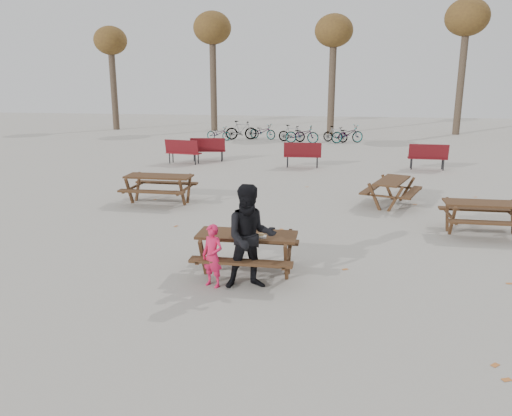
% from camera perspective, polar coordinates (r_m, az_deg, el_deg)
% --- Properties ---
extents(ground, '(80.00, 80.00, 0.00)m').
position_cam_1_polar(ground, '(9.32, -1.01, -7.50)').
color(ground, gray).
rests_on(ground, ground).
extents(main_picnic_table, '(1.80, 1.45, 0.78)m').
position_cam_1_polar(main_picnic_table, '(9.12, -1.03, -4.08)').
color(main_picnic_table, '#342212').
rests_on(main_picnic_table, ground).
extents(food_tray, '(0.18, 0.11, 0.03)m').
position_cam_1_polar(food_tray, '(8.84, 0.58, -3.29)').
color(food_tray, white).
rests_on(food_tray, main_picnic_table).
extents(bread_roll, '(0.14, 0.06, 0.05)m').
position_cam_1_polar(bread_roll, '(8.82, 0.58, -3.02)').
color(bread_roll, tan).
rests_on(bread_roll, food_tray).
extents(soda_bottle, '(0.07, 0.07, 0.17)m').
position_cam_1_polar(soda_bottle, '(8.90, -2.05, -2.80)').
color(soda_bottle, silver).
rests_on(soda_bottle, main_picnic_table).
extents(child, '(0.47, 0.40, 1.11)m').
position_cam_1_polar(child, '(8.63, -4.98, -5.47)').
color(child, '#DB1B4C').
rests_on(child, ground).
extents(adult, '(1.05, 0.92, 1.82)m').
position_cam_1_polar(adult, '(8.43, -0.64, -3.35)').
color(adult, black).
rests_on(adult, ground).
extents(picnic_table_east, '(1.76, 1.42, 0.76)m').
position_cam_1_polar(picnic_table_east, '(12.63, 24.51, -1.08)').
color(picnic_table_east, '#342212').
rests_on(picnic_table_east, ground).
extents(picnic_table_north, '(1.90, 1.54, 0.81)m').
position_cam_1_polar(picnic_table_north, '(14.66, -10.97, 2.12)').
color(picnic_table_north, '#342212').
rests_on(picnic_table_north, ground).
extents(picnic_table_far, '(1.87, 2.08, 0.74)m').
position_cam_1_polar(picnic_table_far, '(14.66, 15.20, 1.73)').
color(picnic_table_far, '#342212').
rests_on(picnic_table_far, ground).
extents(park_bench_row, '(11.53, 1.56, 1.03)m').
position_cam_1_polar(park_bench_row, '(20.80, 2.44, 6.32)').
color(park_bench_row, maroon).
rests_on(park_bench_row, ground).
extents(bicycle_row, '(9.18, 2.51, 1.11)m').
position_cam_1_polar(bicycle_row, '(28.91, 3.61, 8.57)').
color(bicycle_row, black).
rests_on(bicycle_row, ground).
extents(tree_row, '(32.17, 3.52, 8.26)m').
position_cam_1_polar(tree_row, '(33.76, 8.71, 19.00)').
color(tree_row, '#382B21').
rests_on(tree_row, ground).
extents(fallen_leaves, '(11.00, 11.00, 0.01)m').
position_cam_1_polar(fallen_leaves, '(11.59, 3.66, -3.03)').
color(fallen_leaves, '#BA652C').
rests_on(fallen_leaves, ground).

